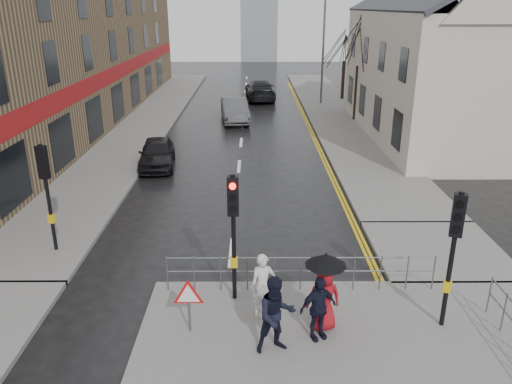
{
  "coord_description": "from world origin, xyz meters",
  "views": [
    {
      "loc": [
        0.7,
        -11.05,
        7.31
      ],
      "look_at": [
        0.78,
        4.54,
        1.47
      ],
      "focal_mm": 35.0,
      "sensor_mm": 36.0,
      "label": 1
    }
  ],
  "objects_px": {
    "pedestrian_b": "(276,315)",
    "pedestrian_d": "(318,308)",
    "pedestrian_a": "(263,285)",
    "pedestrian_with_umbrella": "(324,288)",
    "car_parked": "(157,153)",
    "car_mid": "(235,110)"
  },
  "relations": [
    {
      "from": "pedestrian_b",
      "to": "pedestrian_d",
      "type": "bearing_deg",
      "value": 8.84
    },
    {
      "from": "pedestrian_b",
      "to": "pedestrian_a",
      "type": "bearing_deg",
      "value": 85.22
    },
    {
      "from": "pedestrian_b",
      "to": "car_mid",
      "type": "relative_size",
      "value": 0.39
    },
    {
      "from": "pedestrian_b",
      "to": "car_mid",
      "type": "distance_m",
      "value": 23.91
    },
    {
      "from": "pedestrian_a",
      "to": "pedestrian_with_umbrella",
      "type": "distance_m",
      "value": 1.54
    },
    {
      "from": "pedestrian_b",
      "to": "car_parked",
      "type": "distance_m",
      "value": 14.82
    },
    {
      "from": "pedestrian_d",
      "to": "car_mid",
      "type": "relative_size",
      "value": 0.34
    },
    {
      "from": "pedestrian_with_umbrella",
      "to": "car_parked",
      "type": "height_order",
      "value": "pedestrian_with_umbrella"
    },
    {
      "from": "pedestrian_a",
      "to": "car_parked",
      "type": "height_order",
      "value": "pedestrian_a"
    },
    {
      "from": "pedestrian_with_umbrella",
      "to": "pedestrian_d",
      "type": "height_order",
      "value": "pedestrian_with_umbrella"
    },
    {
      "from": "pedestrian_b",
      "to": "pedestrian_d",
      "type": "height_order",
      "value": "pedestrian_b"
    },
    {
      "from": "pedestrian_with_umbrella",
      "to": "pedestrian_d",
      "type": "bearing_deg",
      "value": -116.27
    },
    {
      "from": "car_mid",
      "to": "pedestrian_b",
      "type": "bearing_deg",
      "value": -92.93
    },
    {
      "from": "pedestrian_b",
      "to": "pedestrian_d",
      "type": "distance_m",
      "value": 1.06
    },
    {
      "from": "car_parked",
      "to": "car_mid",
      "type": "xyz_separation_m",
      "value": [
        3.4,
        9.94,
        0.09
      ]
    },
    {
      "from": "car_mid",
      "to": "pedestrian_d",
      "type": "bearing_deg",
      "value": -90.52
    },
    {
      "from": "pedestrian_b",
      "to": "pedestrian_with_umbrella",
      "type": "height_order",
      "value": "pedestrian_with_umbrella"
    },
    {
      "from": "pedestrian_d",
      "to": "car_parked",
      "type": "xyz_separation_m",
      "value": [
        -6.08,
        13.47,
        -0.24
      ]
    },
    {
      "from": "pedestrian_with_umbrella",
      "to": "pedestrian_d",
      "type": "xyz_separation_m",
      "value": [
        -0.18,
        -0.36,
        -0.31
      ]
    },
    {
      "from": "car_parked",
      "to": "car_mid",
      "type": "distance_m",
      "value": 10.51
    },
    {
      "from": "pedestrian_a",
      "to": "pedestrian_b",
      "type": "xyz_separation_m",
      "value": [
        0.26,
        -1.37,
        0.09
      ]
    },
    {
      "from": "pedestrian_d",
      "to": "car_parked",
      "type": "relative_size",
      "value": 0.39
    }
  ]
}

